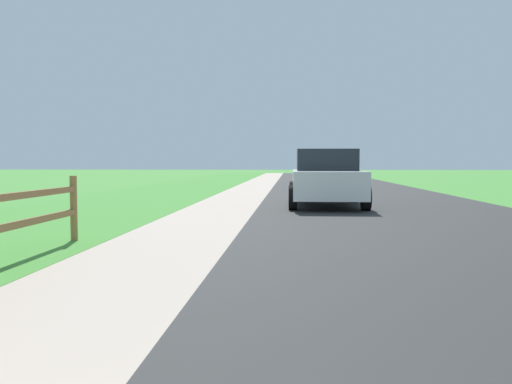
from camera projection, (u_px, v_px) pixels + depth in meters
ground_plane at (272, 189)px, 24.65m from camera, size 120.00×120.00×0.00m
road_asphalt at (342, 187)px, 26.41m from camera, size 7.00×66.00×0.01m
curb_concrete at (215, 186)px, 26.85m from camera, size 6.00×66.00×0.01m
grass_verge at (186, 186)px, 26.95m from camera, size 5.00×66.00×0.00m
parked_suv_white at (326, 178)px, 15.02m from camera, size 2.14×4.35×1.63m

